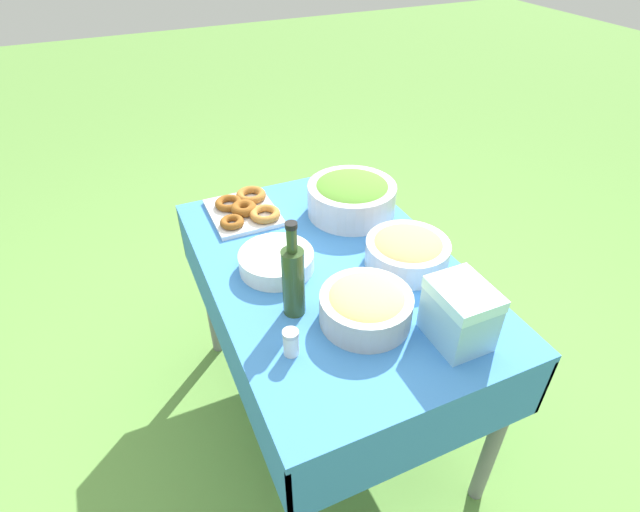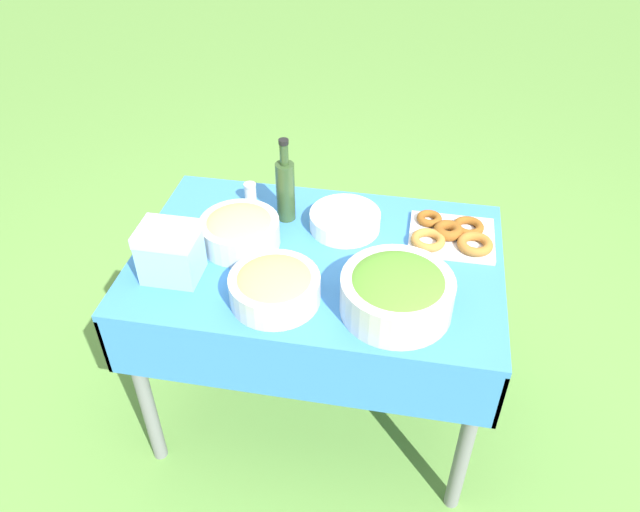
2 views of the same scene
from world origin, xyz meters
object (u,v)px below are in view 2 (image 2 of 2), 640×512
plate_stack (345,220)px  donut_platter (452,235)px  olive_oil_bottle (285,189)px  salad_bowl (397,291)px  pasta_bowl (240,229)px  bread_bowl (275,286)px  cooler_box (170,252)px

plate_stack → donut_platter: bearing=179.0°
plate_stack → olive_oil_bottle: bearing=-6.0°
salad_bowl → plate_stack: size_ratio=1.36×
donut_platter → pasta_bowl: bearing=11.6°
salad_bowl → bread_bowl: size_ratio=1.21×
bread_bowl → plate_stack: bearing=-110.9°
salad_bowl → donut_platter: (-0.15, -0.37, -0.05)m
donut_platter → bread_bowl: size_ratio=1.11×
salad_bowl → olive_oil_bottle: size_ratio=1.07×
olive_oil_bottle → bread_bowl: size_ratio=1.13×
plate_stack → olive_oil_bottle: size_ratio=0.79×
pasta_bowl → plate_stack: 0.36m
donut_platter → salad_bowl: bearing=67.2°
pasta_bowl → cooler_box: (0.16, 0.19, 0.03)m
donut_platter → cooler_box: (0.85, 0.33, 0.07)m
pasta_bowl → bread_bowl: 0.30m
bread_bowl → cooler_box: bearing=-9.2°
plate_stack → pasta_bowl: bearing=24.3°
salad_bowl → pasta_bowl: salad_bowl is taller
salad_bowl → cooler_box: 0.69m
bread_bowl → olive_oil_bottle: bearing=-81.9°
pasta_bowl → cooler_box: size_ratio=1.48×
bread_bowl → cooler_box: 0.34m
olive_oil_bottle → cooler_box: bearing=52.4°
olive_oil_bottle → pasta_bowl: bearing=55.3°
olive_oil_bottle → bread_bowl: 0.42m
salad_bowl → pasta_bowl: bearing=-23.1°
pasta_bowl → cooler_box: 0.25m
plate_stack → bread_bowl: size_ratio=0.89×
salad_bowl → plate_stack: bearing=-61.2°
salad_bowl → bread_bowl: salad_bowl is taller
cooler_box → donut_platter: bearing=-158.5°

